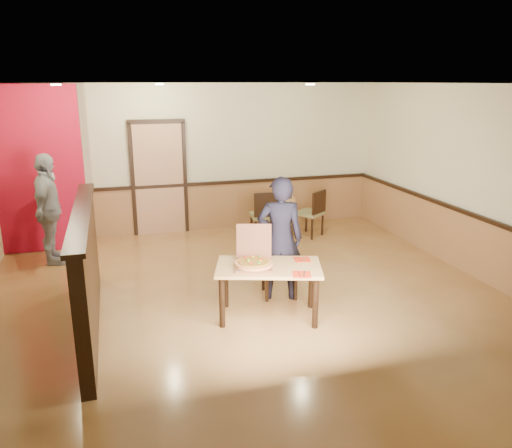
{
  "coord_description": "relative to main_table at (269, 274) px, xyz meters",
  "views": [
    {
      "loc": [
        -1.63,
        -5.92,
        2.83
      ],
      "look_at": [
        0.09,
        0.0,
        1.06
      ],
      "focal_mm": 35.0,
      "sensor_mm": 36.0,
      "label": 1
    }
  ],
  "objects": [
    {
      "name": "spot_b",
      "position": [
        -0.9,
        3.03,
        2.21
      ],
      "size": [
        0.14,
        0.14,
        0.02
      ],
      "primitive_type": "cylinder",
      "color": "#FFDAB2",
      "rests_on": "ceiling"
    },
    {
      "name": "pizza",
      "position": [
        -0.19,
        0.01,
        0.15
      ],
      "size": [
        0.59,
        0.59,
        0.03
      ],
      "primitive_type": "cylinder",
      "rotation": [
        0.0,
        0.0,
        -0.34
      ],
      "color": "#D78F4E",
      "rests_on": "pizza_box"
    },
    {
      "name": "ceiling",
      "position": [
        -0.1,
        0.53,
        2.23
      ],
      "size": [
        7.0,
        7.0,
        0.0
      ],
      "primitive_type": "plane",
      "rotation": [
        3.14,
        0.0,
        0.0
      ],
      "color": "black",
      "rests_on": "wall_back"
    },
    {
      "name": "pizza_box",
      "position": [
        -0.17,
        0.05,
        0.16
      ],
      "size": [
        0.56,
        0.61,
        0.46
      ],
      "rotation": [
        0.0,
        0.0,
        -0.29
      ],
      "color": "brown",
      "rests_on": "main_table"
    },
    {
      "name": "booth_partition",
      "position": [
        -2.1,
        0.33,
        0.17
      ],
      "size": [
        0.2,
        3.1,
        1.44
      ],
      "color": "black",
      "rests_on": "floor"
    },
    {
      "name": "spot_a",
      "position": [
        -2.4,
        2.33,
        2.21
      ],
      "size": [
        0.14,
        0.14,
        0.02
      ],
      "primitive_type": "cylinder",
      "color": "#FFDAB2",
      "rests_on": "ceiling"
    },
    {
      "name": "floor",
      "position": [
        -0.1,
        0.53,
        -0.57
      ],
      "size": [
        7.0,
        7.0,
        0.0
      ],
      "primitive_type": "plane",
      "color": "#B98448",
      "rests_on": "ground"
    },
    {
      "name": "napkin_near",
      "position": [
        0.28,
        -0.38,
        0.11
      ],
      "size": [
        0.26,
        0.26,
        0.01
      ],
      "rotation": [
        0.0,
        0.0,
        -0.31
      ],
      "color": "red",
      "rests_on": "main_table"
    },
    {
      "name": "diner_chair",
      "position": [
        0.35,
        0.66,
        -0.05
      ],
      "size": [
        0.54,
        0.54,
        0.95
      ],
      "rotation": [
        0.0,
        0.0,
        -0.17
      ],
      "color": "olive",
      "rests_on": "floor"
    },
    {
      "name": "diner",
      "position": [
        0.32,
        0.51,
        0.26
      ],
      "size": [
        0.69,
        0.55,
        1.67
      ],
      "primitive_type": "imported",
      "rotation": [
        0.0,
        0.0,
        2.87
      ],
      "color": "black",
      "rests_on": "floor"
    },
    {
      "name": "wall_back",
      "position": [
        -0.1,
        4.03,
        0.83
      ],
      "size": [
        7.0,
        0.0,
        7.0
      ],
      "primitive_type": "plane",
      "rotation": [
        1.57,
        0.0,
        0.0
      ],
      "color": "beige",
      "rests_on": "floor"
    },
    {
      "name": "spot_c",
      "position": [
        1.3,
        2.03,
        2.21
      ],
      "size": [
        0.14,
        0.14,
        0.02
      ],
      "primitive_type": "cylinder",
      "color": "#FFDAB2",
      "rests_on": "ceiling"
    },
    {
      "name": "wall_right",
      "position": [
        3.4,
        0.53,
        0.83
      ],
      "size": [
        0.0,
        7.0,
        7.0
      ],
      "primitive_type": "plane",
      "rotation": [
        1.57,
        0.0,
        -1.57
      ],
      "color": "beige",
      "rests_on": "floor"
    },
    {
      "name": "passerby",
      "position": [
        -2.74,
        2.8,
        0.32
      ],
      "size": [
        0.57,
        1.09,
        1.77
      ],
      "primitive_type": "imported",
      "rotation": [
        0.0,
        0.0,
        1.44
      ],
      "color": "#95969D",
      "rests_on": "floor"
    },
    {
      "name": "wainscot_right",
      "position": [
        3.37,
        0.53,
        -0.12
      ],
      "size": [
        0.04,
        7.0,
        0.9
      ],
      "primitive_type": "cube",
      "color": "#98683C",
      "rests_on": "floor"
    },
    {
      "name": "chair_rail_right",
      "position": [
        3.35,
        0.53,
        0.35
      ],
      "size": [
        0.06,
        7.0,
        0.06
      ],
      "primitive_type": "cube",
      "color": "black",
      "rests_on": "wall_right"
    },
    {
      "name": "back_door",
      "position": [
        -0.9,
        3.99,
        0.48
      ],
      "size": [
        0.9,
        0.06,
        2.1
      ],
      "primitive_type": "cube",
      "color": "tan",
      "rests_on": "wall_back"
    },
    {
      "name": "red_accent_panel",
      "position": [
        -3.0,
        3.53,
        0.83
      ],
      "size": [
        1.6,
        0.2,
        2.78
      ],
      "primitive_type": "cube",
      "color": "#AE0C26",
      "rests_on": "floor"
    },
    {
      "name": "side_chair_left",
      "position": [
        0.86,
        2.96,
        -0.06
      ],
      "size": [
        0.5,
        0.5,
        0.93
      ],
      "rotation": [
        0.0,
        0.0,
        3.06
      ],
      "color": "olive",
      "rests_on": "floor"
    },
    {
      "name": "condiment",
      "position": [
        1.31,
        3.72,
        0.18
      ],
      "size": [
        0.06,
        0.06,
        0.16
      ],
      "primitive_type": "cylinder",
      "color": "maroon",
      "rests_on": "side_table"
    },
    {
      "name": "napkin_far",
      "position": [
        0.47,
        0.09,
        0.11
      ],
      "size": [
        0.23,
        0.23,
        0.01
      ],
      "rotation": [
        0.0,
        0.0,
        -0.17
      ],
      "color": "red",
      "rests_on": "main_table"
    },
    {
      "name": "chair_rail_back",
      "position": [
        -0.1,
        3.98,
        0.35
      ],
      "size": [
        7.0,
        0.06,
        0.06
      ],
      "primitive_type": "cube",
      "color": "black",
      "rests_on": "wall_back"
    },
    {
      "name": "wainscot_back",
      "position": [
        -0.1,
        4.0,
        -0.12
      ],
      "size": [
        7.0,
        0.04,
        0.9
      ],
      "primitive_type": "cube",
      "color": "#98683C",
      "rests_on": "floor"
    },
    {
      "name": "side_chair_right",
      "position": [
        1.8,
        2.97,
        -0.08
      ],
      "size": [
        0.61,
        0.61,
        0.89
      ],
      "rotation": [
        0.0,
        0.0,
        3.75
      ],
      "color": "olive",
      "rests_on": "floor"
    },
    {
      "name": "side_table",
      "position": [
        1.32,
        3.58,
        -0.07
      ],
      "size": [
        0.76,
        0.76,
        0.67
      ],
      "rotation": [
        0.0,
        0.0,
        -0.24
      ],
      "color": "tan",
      "rests_on": "floor"
    },
    {
      "name": "main_table",
      "position": [
        0.0,
        0.0,
        0.0
      ],
      "size": [
        1.42,
        1.06,
        0.68
      ],
      "rotation": [
        0.0,
        0.0,
        -0.3
      ],
      "color": "tan",
      "rests_on": "floor"
    }
  ]
}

